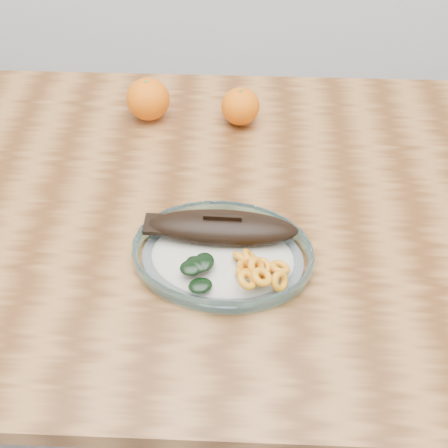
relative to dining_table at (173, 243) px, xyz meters
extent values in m
plane|color=slate|center=(0.00, 0.00, -0.65)|extent=(3.00, 3.00, 0.00)
cube|color=#5A3315|center=(0.00, 0.00, 0.08)|extent=(1.20, 0.80, 0.04)
cylinder|color=brown|center=(0.54, 0.34, -0.30)|extent=(0.06, 0.06, 0.71)
ellipsoid|color=white|center=(0.10, -0.11, 0.10)|extent=(0.54, 0.41, 0.01)
torus|color=#95D9E6|center=(0.10, -0.11, 0.11)|extent=(0.55, 0.55, 0.03)
ellipsoid|color=silver|center=(0.10, -0.11, 0.12)|extent=(0.48, 0.35, 0.02)
ellipsoid|color=black|center=(0.10, -0.07, 0.15)|extent=(0.24, 0.08, 0.04)
ellipsoid|color=black|center=(0.10, -0.07, 0.14)|extent=(0.20, 0.06, 0.02)
cube|color=black|center=(-0.01, -0.07, 0.15)|extent=(0.05, 0.04, 0.01)
cube|color=black|center=(0.10, -0.07, 0.17)|extent=(0.06, 0.01, 0.02)
torus|color=orange|center=(0.13, -0.16, 0.14)|extent=(0.04, 0.04, 0.03)
torus|color=orange|center=(0.13, -0.13, 0.14)|extent=(0.03, 0.04, 0.04)
torus|color=orange|center=(0.18, -0.17, 0.14)|extent=(0.04, 0.05, 0.04)
torus|color=orange|center=(0.16, -0.15, 0.14)|extent=(0.04, 0.04, 0.02)
torus|color=orange|center=(0.14, -0.13, 0.14)|extent=(0.04, 0.04, 0.03)
torus|color=orange|center=(0.15, -0.16, 0.14)|extent=(0.05, 0.05, 0.03)
torus|color=orange|center=(0.14, -0.14, 0.14)|extent=(0.04, 0.04, 0.03)
torus|color=orange|center=(0.18, -0.14, 0.14)|extent=(0.05, 0.05, 0.02)
torus|color=orange|center=(0.16, -0.17, 0.15)|extent=(0.04, 0.04, 0.02)
torus|color=orange|center=(0.14, -0.18, 0.15)|extent=(0.05, 0.05, 0.03)
torus|color=orange|center=(0.15, -0.16, 0.15)|extent=(0.04, 0.05, 0.04)
ellipsoid|color=black|center=(0.07, -0.18, 0.14)|extent=(0.04, 0.04, 0.01)
ellipsoid|color=black|center=(0.05, -0.15, 0.14)|extent=(0.04, 0.04, 0.01)
ellipsoid|color=black|center=(0.06, -0.15, 0.15)|extent=(0.04, 0.04, 0.01)
ellipsoid|color=black|center=(0.05, -0.16, 0.15)|extent=(0.04, 0.04, 0.01)
ellipsoid|color=black|center=(0.07, -0.14, 0.15)|extent=(0.04, 0.04, 0.01)
sphere|color=#F14804|center=(-0.06, 0.25, 0.14)|extent=(0.09, 0.09, 0.09)
sphere|color=#F14804|center=(0.12, 0.24, 0.14)|extent=(0.08, 0.08, 0.08)
camera|label=1|loc=(0.12, -0.66, 0.80)|focal=45.00mm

